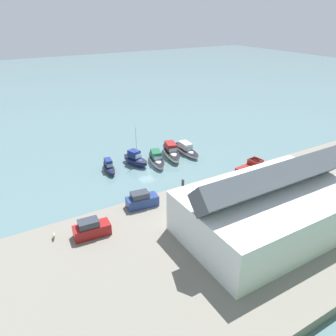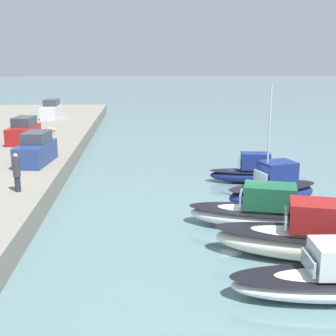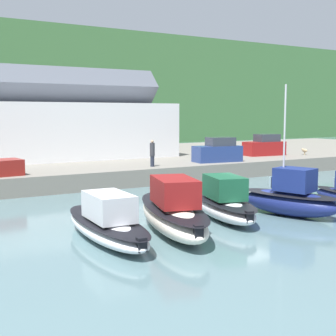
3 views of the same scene
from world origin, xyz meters
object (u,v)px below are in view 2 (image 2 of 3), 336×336
parked_car_3 (36,150)px  moored_boat_2 (263,213)px  moored_boat_4 (252,172)px  moored_boat_3 (273,190)px  person_on_quay (17,172)px  parked_car_2 (24,132)px  dog_on_quay (52,130)px  parked_car_0 (51,110)px  moored_boat_1 (315,239)px

parked_car_3 → moored_boat_2: bearing=151.3°
moored_boat_4 → moored_boat_3: bearing=-171.6°
parked_car_3 → person_on_quay: (-6.82, -0.47, 0.18)m
moored_boat_4 → parked_car_2: 19.74m
person_on_quay → moored_boat_3: bearing=-86.9°
moored_boat_2 → dog_on_quay: (21.36, 14.54, 0.97)m
dog_on_quay → parked_car_0: bearing=21.2°
moored_boat_2 → parked_car_3: parked_car_3 is taller
moored_boat_3 → parked_car_0: bearing=14.3°
moored_boat_1 → dog_on_quay: size_ratio=10.03×
moored_boat_3 → moored_boat_4: moored_boat_3 is taller
moored_boat_2 → parked_car_0: 37.07m
moored_boat_1 → parked_car_2: size_ratio=2.05×
parked_car_2 → moored_boat_2: bearing=137.7°
moored_boat_3 → parked_car_3: moored_boat_3 is taller
moored_boat_2 → parked_car_2: (17.42, 16.18, 1.43)m
parked_car_3 → dog_on_quay: bearing=-78.1°
parked_car_0 → moored_boat_1: bearing=117.6°
moored_boat_1 → parked_car_3: 19.95m
moored_boat_3 → parked_car_3: bearing=50.5°
moored_boat_1 → person_on_quay: (6.58, 14.25, 1.48)m
moored_boat_3 → person_on_quay: bearing=75.6°
parked_car_2 → parked_car_3: size_ratio=0.99×
parked_car_0 → moored_boat_4: bearing=128.1°
moored_boat_3 → moored_boat_4: size_ratio=1.22×
moored_boat_2 → moored_boat_4: size_ratio=1.34×
moored_boat_4 → parked_car_2: parked_car_2 is taller
moored_boat_1 → person_on_quay: 15.76m
moored_boat_4 → parked_car_0: (24.48, 18.17, 1.51)m
person_on_quay → parked_car_2: bearing=12.3°
parked_car_0 → dog_on_quay: (-11.66, -2.24, -0.46)m
moored_boat_2 → dog_on_quay: 25.86m
moored_boat_3 → parked_car_2: 22.51m
moored_boat_1 → parked_car_0: bearing=41.9°
moored_boat_1 → moored_boat_2: size_ratio=1.13×
moored_boat_4 → parked_car_3: parked_car_3 is taller
person_on_quay → parked_car_3: bearing=4.0°
moored_boat_3 → parked_car_2: bearing=34.3°
moored_boat_1 → person_on_quay: person_on_quay is taller
moored_boat_3 → parked_car_3: 16.14m
moored_boat_1 → moored_boat_3: 7.37m
parked_car_2 → moored_boat_3: bearing=146.6°
dog_on_quay → moored_boat_4: bearing=-118.5°
parked_car_0 → dog_on_quay: size_ratio=4.80×
moored_boat_4 → parked_car_0: 30.52m
moored_boat_1 → person_on_quay: bearing=81.0°
parked_car_2 → person_on_quay: size_ratio=2.03×
moored_boat_2 → person_on_quay: bearing=93.4°
parked_car_0 → parked_car_2: (-15.61, -0.60, 0.00)m
parked_car_3 → person_on_quay: bearing=100.6°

